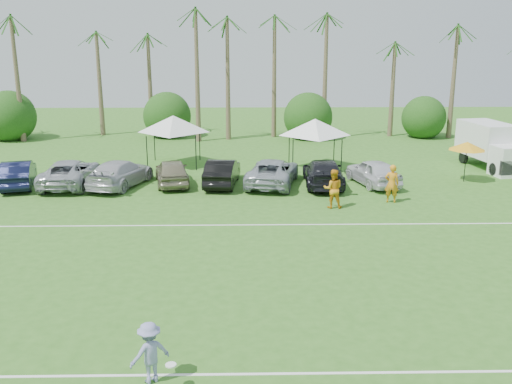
{
  "coord_description": "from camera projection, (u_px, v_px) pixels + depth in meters",
  "views": [
    {
      "loc": [
        0.68,
        -10.78,
        8.26
      ],
      "look_at": [
        1.15,
        13.87,
        1.6
      ],
      "focal_mm": 40.0,
      "sensor_mm": 36.0,
      "label": 1
    }
  ],
  "objects": [
    {
      "name": "field_lines",
      "position": [
        227.0,
        278.0,
        20.26
      ],
      "size": [
        80.0,
        12.1,
        0.01
      ],
      "color": "white",
      "rests_on": "ground"
    },
    {
      "name": "palm_tree_1",
      "position": [
        29.0,
        37.0,
        46.72
      ],
      "size": [
        2.4,
        2.4,
        9.9
      ],
      "color": "brown",
      "rests_on": "ground"
    },
    {
      "name": "palm_tree_2",
      "position": [
        90.0,
        26.0,
        46.59
      ],
      "size": [
        2.4,
        2.4,
        10.9
      ],
      "color": "brown",
      "rests_on": "ground"
    },
    {
      "name": "palm_tree_3",
      "position": [
        138.0,
        15.0,
        46.45
      ],
      "size": [
        2.4,
        2.4,
        11.9
      ],
      "color": "brown",
      "rests_on": "ground"
    },
    {
      "name": "palm_tree_4",
      "position": [
        188.0,
        48.0,
        47.2
      ],
      "size": [
        2.4,
        2.4,
        8.9
      ],
      "color": "brown",
      "rests_on": "ground"
    },
    {
      "name": "palm_tree_5",
      "position": [
        236.0,
        37.0,
        47.04
      ],
      "size": [
        2.4,
        2.4,
        9.9
      ],
      "color": "brown",
      "rests_on": "ground"
    },
    {
      "name": "palm_tree_6",
      "position": [
        285.0,
        26.0,
        46.89
      ],
      "size": [
        2.4,
        2.4,
        10.9
      ],
      "color": "brown",
      "rests_on": "ground"
    },
    {
      "name": "palm_tree_7",
      "position": [
        334.0,
        16.0,
        46.75
      ],
      "size": [
        2.4,
        2.4,
        11.9
      ],
      "color": "brown",
      "rests_on": "ground"
    },
    {
      "name": "palm_tree_8",
      "position": [
        392.0,
        48.0,
        47.51
      ],
      "size": [
        2.4,
        2.4,
        8.9
      ],
      "color": "brown",
      "rests_on": "ground"
    },
    {
      "name": "palm_tree_9",
      "position": [
        453.0,
        37.0,
        47.38
      ],
      "size": [
        2.4,
        2.4,
        9.9
      ],
      "color": "brown",
      "rests_on": "ground"
    },
    {
      "name": "bush_tree_0",
      "position": [
        18.0,
        115.0,
        49.36
      ],
      "size": [
        4.0,
        4.0,
        4.0
      ],
      "color": "brown",
      "rests_on": "ground"
    },
    {
      "name": "bush_tree_1",
      "position": [
        168.0,
        115.0,
        49.61
      ],
      "size": [
        4.0,
        4.0,
        4.0
      ],
      "color": "brown",
      "rests_on": "ground"
    },
    {
      "name": "bush_tree_2",
      "position": [
        306.0,
        115.0,
        49.83
      ],
      "size": [
        4.0,
        4.0,
        4.0
      ],
      "color": "brown",
      "rests_on": "ground"
    },
    {
      "name": "bush_tree_3",
      "position": [
        419.0,
        114.0,
        50.02
      ],
      "size": [
        4.0,
        4.0,
        4.0
      ],
      "color": "brown",
      "rests_on": "ground"
    },
    {
      "name": "sideline_player_a",
      "position": [
        392.0,
        184.0,
        29.43
      ],
      "size": [
        0.81,
        0.62,
        2.01
      ],
      "primitive_type": "imported",
      "rotation": [
        0.0,
        0.0,
        2.94
      ],
      "color": "orange",
      "rests_on": "ground"
    },
    {
      "name": "sideline_player_b",
      "position": [
        333.0,
        189.0,
        28.49
      ],
      "size": [
        1.02,
        0.83,
        1.98
      ],
      "primitive_type": "imported",
      "rotation": [
        0.0,
        0.0,
        3.05
      ],
      "color": "orange",
      "rests_on": "ground"
    },
    {
      "name": "box_truck",
      "position": [
        492.0,
        145.0,
        37.08
      ],
      "size": [
        2.95,
        5.92,
        2.92
      ],
      "rotation": [
        0.0,
        0.0,
        0.15
      ],
      "color": "white",
      "rests_on": "ground"
    },
    {
      "name": "canopy_tent_left",
      "position": [
        173.0,
        116.0,
        37.57
      ],
      "size": [
        4.81,
        4.81,
        3.9
      ],
      "color": "black",
      "rests_on": "ground"
    },
    {
      "name": "canopy_tent_right",
      "position": [
        315.0,
        119.0,
        36.63
      ],
      "size": [
        4.69,
        4.69,
        3.8
      ],
      "color": "black",
      "rests_on": "ground"
    },
    {
      "name": "market_umbrella",
      "position": [
        467.0,
        146.0,
        33.43
      ],
      "size": [
        2.16,
        2.16,
        2.4
      ],
      "color": "black",
      "rests_on": "ground"
    },
    {
      "name": "frisbee_player",
      "position": [
        150.0,
        353.0,
        13.99
      ],
      "size": [
        1.28,
        1.05,
        1.6
      ],
      "rotation": [
        0.0,
        0.0,
        3.7
      ],
      "color": "#8488BC",
      "rests_on": "ground"
    },
    {
      "name": "parked_car_1",
      "position": [
        18.0,
        174.0,
        32.63
      ],
      "size": [
        2.75,
        4.9,
        1.53
      ],
      "primitive_type": "imported",
      "rotation": [
        0.0,
        0.0,
        3.4
      ],
      "color": "#111534",
      "rests_on": "ground"
    },
    {
      "name": "parked_car_2",
      "position": [
        70.0,
        173.0,
        32.87
      ],
      "size": [
        2.54,
        5.51,
        1.53
      ],
      "primitive_type": "imported",
      "rotation": [
        0.0,
        0.0,
        3.14
      ],
      "color": "#A0A5AB",
      "rests_on": "ground"
    },
    {
      "name": "parked_car_3",
      "position": [
        120.0,
        173.0,
        32.73
      ],
      "size": [
        3.54,
        5.66,
        1.53
      ],
      "primitive_type": "imported",
      "rotation": [
        0.0,
        0.0,
        2.86
      ],
      "color": "#B6B5BC",
      "rests_on": "ground"
    },
    {
      "name": "parked_car_4",
      "position": [
        172.0,
        172.0,
        33.1
      ],
      "size": [
        2.62,
        4.75,
        1.53
      ],
      "primitive_type": "imported",
      "rotation": [
        0.0,
        0.0,
        3.33
      ],
      "color": "gray",
      "rests_on": "ground"
    },
    {
      "name": "parked_car_5",
      "position": [
        222.0,
        172.0,
        32.99
      ],
      "size": [
        2.08,
        4.78,
        1.53
      ],
      "primitive_type": "imported",
      "rotation": [
        0.0,
        0.0,
        3.04
      ],
      "color": "black",
      "rests_on": "ground"
    },
    {
      "name": "parked_car_6",
      "position": [
        273.0,
        172.0,
        33.05
      ],
      "size": [
        3.62,
        5.91,
        1.53
      ],
      "primitive_type": "imported",
      "rotation": [
        0.0,
        0.0,
        2.93
      ],
      "color": "#9BA3AB",
      "rests_on": "ground"
    },
    {
      "name": "parked_car_7",
      "position": [
        323.0,
        173.0,
        32.87
      ],
      "size": [
        2.32,
        5.34,
        1.53
      ],
      "primitive_type": "imported",
      "rotation": [
        0.0,
        0.0,
        3.11
      ],
      "color": "black",
      "rests_on": "ground"
    },
    {
      "name": "parked_car_8",
      "position": [
        373.0,
        172.0,
        33.04
      ],
      "size": [
        2.85,
        4.8,
        1.53
      ],
      "primitive_type": "imported",
      "rotation": [
        0.0,
        0.0,
        3.39
      ],
      "color": "silver",
      "rests_on": "ground"
    }
  ]
}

